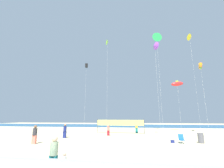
% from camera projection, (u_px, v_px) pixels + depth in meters
% --- Properties ---
extents(ground_plane, '(120.00, 120.00, 0.00)m').
position_uv_depth(ground_plane, '(113.00, 144.00, 14.85)').
color(ground_plane, beige).
extents(ocean_band, '(120.00, 20.00, 0.01)m').
position_uv_depth(ocean_band, '(129.00, 126.00, 49.52)').
color(ocean_band, '#28608C').
rests_on(ocean_band, ground).
extents(mother_figure, '(0.38, 0.38, 1.66)m').
position_uv_depth(mother_figure, '(54.00, 152.00, 7.43)').
color(mother_figure, '#19727A').
rests_on(mother_figure, ground).
extents(toddler_figure, '(0.21, 0.21, 0.93)m').
position_uv_depth(toddler_figure, '(64.00, 162.00, 7.14)').
color(toddler_figure, '#7A3872').
rests_on(toddler_figure, ground).
extents(beachgoer_charcoal_shirt, '(0.42, 0.42, 1.82)m').
position_uv_depth(beachgoer_charcoal_shirt, '(35.00, 134.00, 15.22)').
color(beachgoer_charcoal_shirt, '#EA7260').
rests_on(beachgoer_charcoal_shirt, ground).
extents(beachgoer_coral_shirt, '(0.35, 0.35, 1.55)m').
position_uv_depth(beachgoer_coral_shirt, '(108.00, 130.00, 22.29)').
color(beachgoer_coral_shirt, maroon).
rests_on(beachgoer_coral_shirt, ground).
extents(beachgoer_navy_shirt, '(0.40, 0.40, 1.76)m').
position_uv_depth(beachgoer_navy_shirt, '(65.00, 130.00, 19.70)').
color(beachgoer_navy_shirt, navy).
rests_on(beachgoer_navy_shirt, ground).
extents(beachgoer_mustard_shirt, '(0.42, 0.42, 1.82)m').
position_uv_depth(beachgoer_mustard_shirt, '(137.00, 127.00, 26.08)').
color(beachgoer_mustard_shirt, '#19727A').
rests_on(beachgoer_mustard_shirt, ground).
extents(folding_beach_chair, '(0.52, 0.65, 0.89)m').
position_uv_depth(folding_beach_chair, '(181.00, 138.00, 15.56)').
color(folding_beach_chair, '#1959B2').
rests_on(folding_beach_chair, ground).
extents(trash_barrel, '(0.56, 0.56, 1.00)m').
position_uv_depth(trash_barrel, '(201.00, 138.00, 15.62)').
color(trash_barrel, '#595960').
rests_on(trash_barrel, ground).
extents(volleyball_net, '(8.02, 1.01, 2.40)m').
position_uv_depth(volleyball_net, '(120.00, 123.00, 25.43)').
color(volleyball_net, '#4C4C51').
rests_on(volleyball_net, ground).
extents(beach_handbag, '(0.36, 0.18, 0.29)m').
position_uv_depth(beach_handbag, '(173.00, 141.00, 15.71)').
color(beach_handbag, navy).
rests_on(beach_handbag, ground).
extents(kite_yellow_delta, '(0.71, 1.41, 19.54)m').
position_uv_depth(kite_yellow_delta, '(190.00, 37.00, 31.39)').
color(kite_yellow_delta, silver).
rests_on(kite_yellow_delta, ground).
extents(kite_violet_delta, '(0.93, 1.17, 12.96)m').
position_uv_depth(kite_violet_delta, '(155.00, 46.00, 21.18)').
color(kite_violet_delta, silver).
rests_on(kite_violet_delta, ground).
extents(kite_lime_delta, '(0.70, 1.05, 17.03)m').
position_uv_depth(kite_lime_delta, '(107.00, 43.00, 28.73)').
color(kite_lime_delta, silver).
rests_on(kite_lime_delta, ground).
extents(kite_black_box, '(0.59, 0.59, 13.57)m').
position_uv_depth(kite_black_box, '(86.00, 66.00, 31.59)').
color(kite_black_box, silver).
rests_on(kite_black_box, ground).
extents(kite_green_delta, '(1.82, 0.70, 18.34)m').
position_uv_depth(kite_green_delta, '(157.00, 38.00, 28.78)').
color(kite_green_delta, silver).
rests_on(kite_green_delta, ground).
extents(kite_red_inflatable, '(2.63, 1.38, 9.68)m').
position_uv_depth(kite_red_inflatable, '(177.00, 84.00, 29.62)').
color(kite_red_inflatable, silver).
rests_on(kite_red_inflatable, ground).
extents(kite_orange_tube, '(1.25, 2.27, 11.37)m').
position_uv_depth(kite_orange_tube, '(200.00, 66.00, 25.66)').
color(kite_orange_tube, silver).
rests_on(kite_orange_tube, ground).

